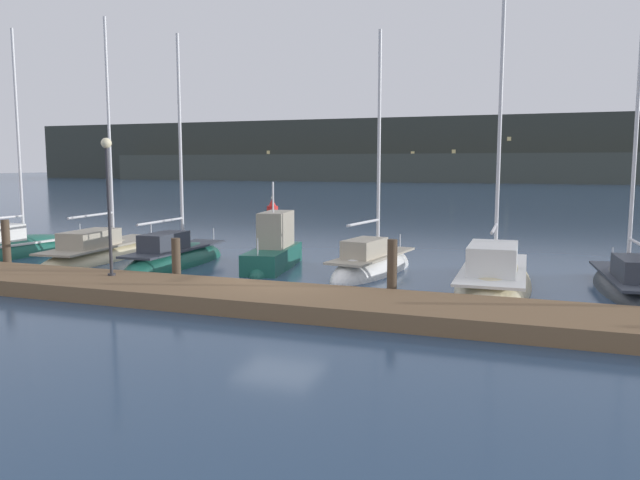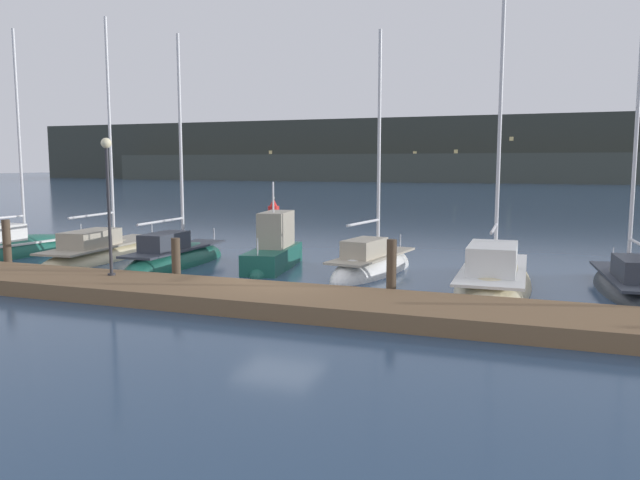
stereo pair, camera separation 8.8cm
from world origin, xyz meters
The scene contains 15 objects.
ground_plane centered at (0.00, 0.00, 0.00)m, with size 400.00×400.00×0.00m, color navy.
dock centered at (0.00, -1.78, 0.23)m, with size 44.14×2.80×0.45m, color brown.
mooring_pile_1 centered at (-10.51, -0.13, 0.96)m, with size 0.28×0.28×1.91m, color #4C3D2D.
mooring_pile_2 centered at (-3.50, -0.13, 0.77)m, with size 0.28×0.28×1.55m, color #4C3D2D.
mooring_pile_3 centered at (3.50, -0.13, 0.90)m, with size 0.28×0.28×1.80m, color #4C3D2D.
sailboat_berth_2 centered at (-13.74, 3.07, 0.12)m, with size 3.17×8.10×10.30m.
sailboat_berth_3 centered at (-9.61, 3.94, 0.13)m, with size 2.69×8.14×10.46m.
sailboat_berth_4 centered at (-5.80, 3.35, 0.12)m, with size 1.73×6.47×9.56m.
motorboat_berth_5 centered at (-2.07, 4.20, 0.34)m, with size 2.09×4.79×3.90m.
sailboat_berth_6 centered at (1.72, 4.34, 0.11)m, with size 2.51×6.01×9.38m.
sailboat_berth_7 centered at (6.02, 3.09, 0.13)m, with size 2.51×7.77×10.42m.
sailboat_berth_8 centered at (10.02, 3.82, 0.12)m, with size 2.47×6.49×8.79m.
channel_buoy centered at (-9.34, 20.23, 0.63)m, with size 1.10×1.10×1.75m.
dock_lamppost centered at (-5.09, -1.28, 3.25)m, with size 0.32×0.32×4.21m.
hillside_backdrop centered at (-2.59, 123.94, 6.37)m, with size 240.00×23.00×13.84m.
Camera 2 is at (7.54, -16.92, 3.89)m, focal length 35.00 mm.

